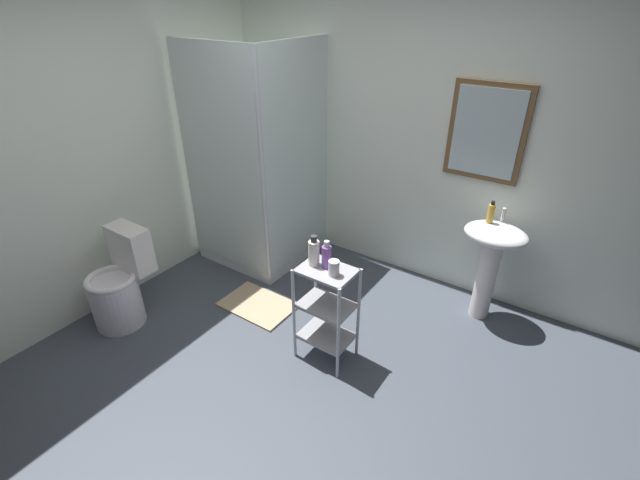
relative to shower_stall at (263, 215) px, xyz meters
The scene contains 13 objects.
ground_plane 1.76m from the shower_stall, 45.96° to the right, with size 4.20×4.20×0.02m, color #424953.
wall_back 1.56m from the shower_stall, 27.97° to the left, with size 4.20×0.14×2.50m.
wall_left 1.60m from the shower_stall, 118.85° to the right, with size 0.10×4.20×2.50m, color white.
shower_stall is the anchor object (origin of this frame).
pedestal_sink 2.05m from the shower_stall, ahead, with size 0.46×0.37×0.81m.
sink_faucet 2.10m from the shower_stall, 11.78° to the left, with size 0.03×0.03×0.10m, color silver.
toilet 1.39m from the shower_stall, 102.59° to the right, with size 0.37×0.49×0.76m.
storage_cart 1.47m from the shower_stall, 32.38° to the right, with size 0.38×0.28×0.74m.
hand_soap_bottle 2.02m from the shower_stall, ahead, with size 0.05×0.05×0.17m.
conditioner_bottle_purple 1.49m from the shower_stall, 31.90° to the right, with size 0.06×0.06×0.19m.
lotion_bottle_white 1.43m from the shower_stall, 34.48° to the right, with size 0.07×0.07×0.21m.
rinse_cup 1.58m from the shower_stall, 31.71° to the right, with size 0.07×0.07×0.10m, color silver.
bath_mat 0.91m from the shower_stall, 54.36° to the right, with size 0.60×0.40×0.02m, color tan.
Camera 1 is at (1.36, -1.54, 2.30)m, focal length 24.56 mm.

